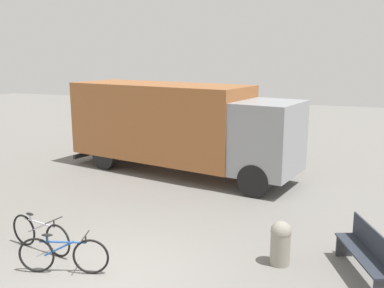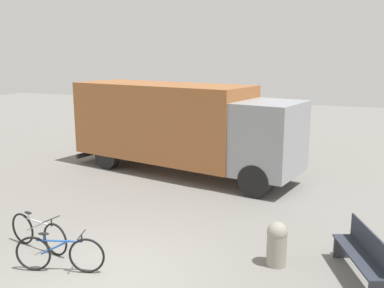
# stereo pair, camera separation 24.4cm
# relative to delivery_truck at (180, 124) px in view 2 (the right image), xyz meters

# --- Properties ---
(ground_plane) EXTENTS (60.00, 60.00, 0.00)m
(ground_plane) POSITION_rel_delivery_truck_xyz_m (1.49, -7.19, -1.72)
(ground_plane) COLOR slate
(delivery_truck) EXTENTS (8.55, 3.87, 3.09)m
(delivery_truck) POSITION_rel_delivery_truck_xyz_m (0.00, 0.00, 0.00)
(delivery_truck) COLOR #99592D
(delivery_truck) RESTS_ON ground
(park_bench) EXTENTS (1.05, 1.86, 0.95)m
(park_bench) POSITION_rel_delivery_truck_xyz_m (6.04, -5.50, -1.20)
(park_bench) COLOR #282D38
(park_bench) RESTS_ON ground
(bicycle_near) EXTENTS (1.73, 0.48, 0.79)m
(bicycle_near) POSITION_rel_delivery_truck_xyz_m (-0.39, -6.71, -1.35)
(bicycle_near) COLOR black
(bicycle_near) RESTS_ON ground
(bicycle_middle) EXTENTS (1.69, 0.62, 0.79)m
(bicycle_middle) POSITION_rel_delivery_truck_xyz_m (0.66, -7.33, -1.35)
(bicycle_middle) COLOR black
(bicycle_middle) RESTS_ON ground
(bollard_near_bench) EXTENTS (0.41, 0.41, 0.90)m
(bollard_near_bench) POSITION_rel_delivery_truck_xyz_m (4.46, -5.53, -1.24)
(bollard_near_bench) COLOR gray
(bollard_near_bench) RESTS_ON ground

